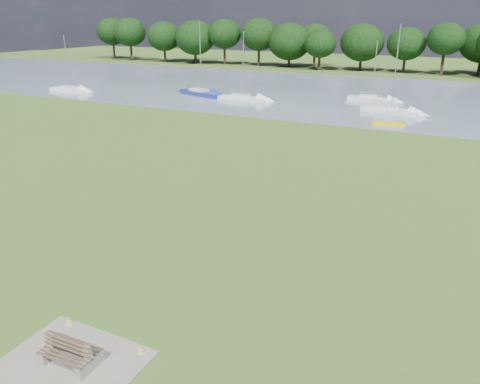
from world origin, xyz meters
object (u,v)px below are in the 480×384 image
at_px(bench_pair, 70,352).
at_px(kayak, 388,123).
at_px(sailboat_6, 371,98).
at_px(sailboat_4, 201,92).
at_px(sailboat_7, 390,109).
at_px(sailboat_5, 70,89).
at_px(sailboat_0, 243,97).

distance_m(bench_pair, kayak, 38.40).
distance_m(kayak, sailboat_6, 13.37).
relative_size(sailboat_4, sailboat_7, 1.00).
xyz_separation_m(sailboat_4, sailboat_5, (-18.03, -5.21, -0.08)).
bearing_deg(sailboat_5, sailboat_7, 6.50).
relative_size(kayak, sailboat_7, 0.34).
bearing_deg(sailboat_4, sailboat_6, 31.17).
bearing_deg(sailboat_4, kayak, 0.87).
height_order(bench_pair, sailboat_0, sailboat_0).
bearing_deg(sailboat_0, bench_pair, -70.29).
relative_size(sailboat_5, sailboat_7, 0.81).
distance_m(kayak, sailboat_5, 43.46).
bearing_deg(sailboat_5, kayak, -1.62).
relative_size(sailboat_5, sailboat_6, 1.04).
bearing_deg(sailboat_7, sailboat_5, -166.05).
relative_size(sailboat_0, sailboat_4, 0.89).
height_order(bench_pair, sailboat_6, sailboat_6).
height_order(sailboat_0, sailboat_7, sailboat_7).
bearing_deg(sailboat_5, sailboat_4, 17.37).
bearing_deg(sailboat_7, bench_pair, -83.83).
xyz_separation_m(kayak, sailboat_5, (-43.40, 2.19, 0.26)).
bearing_deg(sailboat_6, sailboat_7, -61.17).
height_order(bench_pair, sailboat_5, sailboat_5).
distance_m(sailboat_4, sailboat_5, 18.77).
bearing_deg(sailboat_4, sailboat_7, 14.06).
xyz_separation_m(sailboat_0, sailboat_7, (17.96, -0.39, 0.07)).
distance_m(sailboat_4, sailboat_6, 21.81).
height_order(sailboat_4, sailboat_6, sailboat_4).
xyz_separation_m(sailboat_5, sailboat_7, (42.56, 3.90, 0.06)).
xyz_separation_m(sailboat_0, sailboat_6, (14.58, 6.21, 0.03)).
xyz_separation_m(bench_pair, sailboat_6, (-1.41, 50.98, 0.01)).
bearing_deg(kayak, bench_pair, -98.92).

